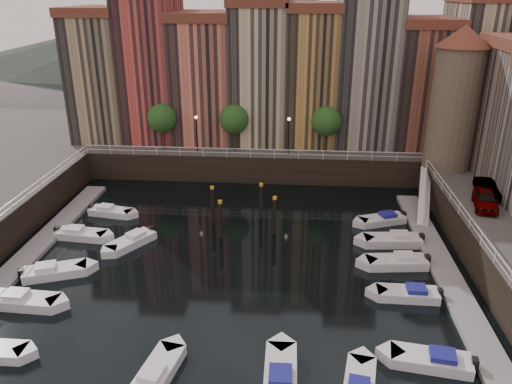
# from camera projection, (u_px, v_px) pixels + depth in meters

# --- Properties ---
(ground) EXTENTS (200.00, 200.00, 0.00)m
(ground) POSITION_uv_depth(u_px,v_px,m) (233.00, 256.00, 39.94)
(ground) COLOR black
(ground) RESTS_ON ground
(quay_far) EXTENTS (80.00, 20.00, 3.00)m
(quay_far) POSITION_uv_depth(u_px,v_px,m) (258.00, 144.00, 63.35)
(quay_far) COLOR black
(quay_far) RESTS_ON ground
(dock_left) EXTENTS (2.00, 28.00, 0.35)m
(dock_left) POSITION_uv_depth(u_px,v_px,m) (32.00, 252.00, 40.14)
(dock_left) COLOR gray
(dock_left) RESTS_ON ground
(dock_right) EXTENTS (2.00, 28.00, 0.35)m
(dock_right) POSITION_uv_depth(u_px,v_px,m) (443.00, 269.00, 37.77)
(dock_right) COLOR gray
(dock_right) RESTS_ON ground
(mountains) EXTENTS (145.00, 100.00, 18.00)m
(mountains) POSITION_uv_depth(u_px,v_px,m) (287.00, 34.00, 138.27)
(mountains) COLOR #2D382D
(mountains) RESTS_ON ground
(far_terrace) EXTENTS (48.70, 10.30, 17.50)m
(far_terrace) POSITION_uv_depth(u_px,v_px,m) (285.00, 72.00, 57.22)
(far_terrace) COLOR #9C8663
(far_terrace) RESTS_ON quay_far
(corner_tower) EXTENTS (5.20, 5.20, 13.80)m
(corner_tower) POSITION_uv_depth(u_px,v_px,m) (456.00, 97.00, 47.98)
(corner_tower) COLOR #6B5B4C
(corner_tower) RESTS_ON quay_right
(promenade_trees) EXTENTS (21.20, 3.20, 5.20)m
(promenade_trees) POSITION_uv_depth(u_px,v_px,m) (240.00, 120.00, 54.33)
(promenade_trees) COLOR black
(promenade_trees) RESTS_ON quay_far
(street_lamps) EXTENTS (10.36, 0.36, 4.18)m
(street_lamps) POSITION_uv_depth(u_px,v_px,m) (242.00, 128.00, 53.64)
(street_lamps) COLOR black
(street_lamps) RESTS_ON quay_far
(railings) EXTENTS (36.08, 34.04, 0.52)m
(railings) POSITION_uv_depth(u_px,v_px,m) (239.00, 189.00, 43.01)
(railings) COLOR white
(railings) RESTS_ON ground
(gangway) EXTENTS (2.78, 8.32, 3.73)m
(gangway) POSITION_uv_depth(u_px,v_px,m) (425.00, 193.00, 47.19)
(gangway) COLOR white
(gangway) RESTS_ON ground
(mooring_pilings) EXTENTS (6.06, 4.54, 3.78)m
(mooring_pilings) POSITION_uv_depth(u_px,v_px,m) (242.00, 211.00, 44.08)
(mooring_pilings) COLOR black
(mooring_pilings) RESTS_ON ground
(boat_left_1) EXTENTS (4.85, 1.93, 1.10)m
(boat_left_1) POSITION_uv_depth(u_px,v_px,m) (24.00, 301.00, 33.56)
(boat_left_1) COLOR silver
(boat_left_1) RESTS_ON ground
(boat_left_2) EXTENTS (4.85, 3.21, 1.09)m
(boat_left_2) POSITION_uv_depth(u_px,v_px,m) (54.00, 271.00, 37.06)
(boat_left_2) COLOR silver
(boat_left_2) RESTS_ON ground
(boat_left_3) EXTENTS (4.65, 2.05, 1.05)m
(boat_left_3) POSITION_uv_depth(u_px,v_px,m) (80.00, 234.00, 42.69)
(boat_left_3) COLOR silver
(boat_left_3) RESTS_ON ground
(boat_left_4) EXTENTS (4.41, 2.20, 0.99)m
(boat_left_4) POSITION_uv_depth(u_px,v_px,m) (110.00, 212.00, 47.05)
(boat_left_4) COLOR silver
(boat_left_4) RESTS_ON ground
(boat_right_0) EXTENTS (4.83, 2.37, 1.08)m
(boat_right_0) POSITION_uv_depth(u_px,v_px,m) (433.00, 360.00, 28.20)
(boat_right_0) COLOR silver
(boat_right_0) RESTS_ON ground
(boat_right_1) EXTENTS (4.44, 1.68, 1.02)m
(boat_right_1) POSITION_uv_depth(u_px,v_px,m) (409.00, 294.00, 34.37)
(boat_right_1) COLOR silver
(boat_right_1) RESTS_ON ground
(boat_right_2) EXTENTS (4.95, 2.25, 1.12)m
(boat_right_2) POSITION_uv_depth(u_px,v_px,m) (398.00, 262.00, 38.30)
(boat_right_2) COLOR silver
(boat_right_2) RESTS_ON ground
(boat_right_3) EXTENTS (5.03, 2.19, 1.14)m
(boat_right_3) POSITION_uv_depth(u_px,v_px,m) (394.00, 240.00, 41.59)
(boat_right_3) COLOR silver
(boat_right_3) RESTS_ON ground
(boat_right_4) EXTENTS (4.56, 3.02, 1.03)m
(boat_right_4) POSITION_uv_depth(u_px,v_px,m) (383.00, 220.00, 45.40)
(boat_right_4) COLOR silver
(boat_right_4) RESTS_ON ground
(boat_near_1) EXTENTS (2.43, 4.70, 1.05)m
(boat_near_1) POSITION_uv_depth(u_px,v_px,m) (157.00, 373.00, 27.26)
(boat_near_1) COLOR silver
(boat_near_1) RESTS_ON ground
(boat_near_2) EXTENTS (1.82, 4.87, 1.12)m
(boat_near_2) POSITION_uv_depth(u_px,v_px,m) (280.00, 375.00, 27.11)
(boat_near_2) COLOR silver
(boat_near_2) RESTS_ON ground
(car_a) EXTENTS (2.55, 4.57, 1.47)m
(car_a) POSITION_uv_depth(u_px,v_px,m) (485.00, 200.00, 40.89)
(car_a) COLOR gray
(car_a) RESTS_ON quay_right
(car_b) EXTENTS (1.61, 4.23, 1.38)m
(car_b) POSITION_uv_depth(u_px,v_px,m) (488.00, 189.00, 43.32)
(car_b) COLOR gray
(car_b) RESTS_ON quay_right
(boat_extra_543) EXTENTS (3.73, 4.52, 1.05)m
(boat_extra_543) POSITION_uv_depth(u_px,v_px,m) (132.00, 241.00, 41.52)
(boat_extra_543) COLOR silver
(boat_extra_543) RESTS_ON ground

